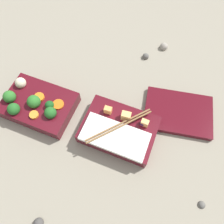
% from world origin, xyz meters
% --- Properties ---
extents(ground_plane, '(3.00, 3.00, 0.00)m').
position_xyz_m(ground_plane, '(0.00, 0.00, 0.00)').
color(ground_plane, gray).
extents(bento_tray_vegetable, '(0.21, 0.15, 0.07)m').
position_xyz_m(bento_tray_vegetable, '(-0.14, -0.02, 0.03)').
color(bento_tray_vegetable, '#510F19').
rests_on(bento_tray_vegetable, ground_plane).
extents(bento_tray_rice, '(0.21, 0.16, 0.07)m').
position_xyz_m(bento_tray_rice, '(0.13, -0.01, 0.03)').
color(bento_tray_rice, '#510F19').
rests_on(bento_tray_rice, ground_plane).
extents(bento_lid, '(0.23, 0.18, 0.02)m').
position_xyz_m(bento_lid, '(0.28, 0.13, 0.01)').
color(bento_lid, '#510F19').
rests_on(bento_lid, ground_plane).
extents(pebble_0, '(0.02, 0.02, 0.02)m').
position_xyz_m(pebble_0, '(0.11, 0.31, 0.01)').
color(pebble_0, '#595651').
rests_on(pebble_0, ground_plane).
extents(pebble_1, '(0.03, 0.03, 0.03)m').
position_xyz_m(pebble_1, '(0.03, -0.30, 0.01)').
color(pebble_1, '#474442').
rests_on(pebble_1, ground_plane).
extents(pebble_2, '(0.03, 0.03, 0.03)m').
position_xyz_m(pebble_2, '(0.16, 0.37, 0.01)').
color(pebble_2, gray).
rests_on(pebble_2, ground_plane).
extents(pebble_3, '(0.02, 0.02, 0.02)m').
position_xyz_m(pebble_3, '(0.40, -0.11, 0.00)').
color(pebble_3, '#595651').
rests_on(pebble_3, ground_plane).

